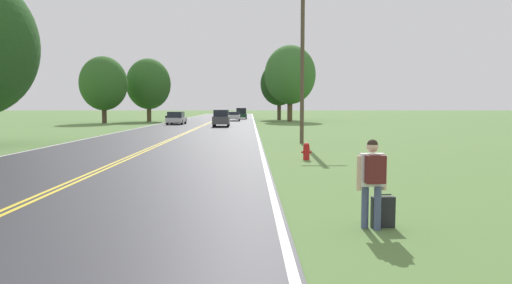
{
  "coord_description": "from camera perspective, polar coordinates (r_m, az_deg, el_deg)",
  "views": [
    {
      "loc": [
        5.37,
        -3.85,
        2.33
      ],
      "look_at": [
        5.58,
        11.46,
        1.09
      ],
      "focal_mm": 32.0,
      "sensor_mm": 36.0,
      "label": 1
    }
  ],
  "objects": [
    {
      "name": "hitchhiker_person",
      "position": [
        8.77,
        14.37,
        -3.99
      ],
      "size": [
        0.58,
        0.42,
        1.7
      ],
      "rotation": [
        0.0,
        0.0,
        1.66
      ],
      "color": "#475175",
      "rests_on": "ground"
    },
    {
      "name": "suitcase",
      "position": [
        9.12,
        15.58,
        -8.43
      ],
      "size": [
        0.45,
        0.18,
        0.65
      ],
      "rotation": [
        0.0,
        0.0,
        1.66
      ],
      "color": "black",
      "rests_on": "ground"
    },
    {
      "name": "fire_hydrant",
      "position": [
        19.53,
        6.32,
        -1.15
      ],
      "size": [
        0.43,
        0.27,
        0.74
      ],
      "color": "red",
      "rests_on": "ground"
    },
    {
      "name": "utility_pole_midground",
      "position": [
        28.08,
        5.81,
        9.67
      ],
      "size": [
        1.8,
        0.24,
        9.32
      ],
      "color": "brown",
      "rests_on": "ground"
    },
    {
      "name": "tree_left_verge",
      "position": [
        73.51,
        2.92,
        7.26
      ],
      "size": [
        6.01,
        6.01,
        9.2
      ],
      "color": "#473828",
      "rests_on": "ground"
    },
    {
      "name": "tree_behind_sign",
      "position": [
        67.69,
        -13.29,
        7.07
      ],
      "size": [
        6.3,
        6.3,
        9.01
      ],
      "color": "brown",
      "rests_on": "ground"
    },
    {
      "name": "tree_right_cluster",
      "position": [
        62.78,
        -18.53,
        6.95
      ],
      "size": [
        6.08,
        6.08,
        8.65
      ],
      "color": "#473828",
      "rests_on": "ground"
    },
    {
      "name": "tree_far_back",
      "position": [
        65.97,
        4.28,
        8.36
      ],
      "size": [
        7.3,
        7.3,
        10.87
      ],
      "color": "brown",
      "rests_on": "ground"
    },
    {
      "name": "car_dark_grey_suv_approaching",
      "position": [
        49.96,
        -4.35,
        3.04
      ],
      "size": [
        1.83,
        4.76,
        1.84
      ],
      "rotation": [
        0.0,
        0.0,
        -1.55
      ],
      "color": "black",
      "rests_on": "ground"
    },
    {
      "name": "car_silver_sedan_mid_near",
      "position": [
        56.14,
        -9.93,
        2.98
      ],
      "size": [
        2.0,
        4.17,
        1.55
      ],
      "rotation": [
        0.0,
        0.0,
        1.55
      ],
      "color": "black",
      "rests_on": "ground"
    },
    {
      "name": "car_black_sedan_mid_far",
      "position": [
        61.76,
        -10.1,
        3.09
      ],
      "size": [
        1.87,
        4.2,
        1.45
      ],
      "rotation": [
        0.0,
        0.0,
        1.57
      ],
      "color": "black",
      "rests_on": "ground"
    },
    {
      "name": "car_white_sedan_receding",
      "position": [
        68.26,
        -2.76,
        3.27
      ],
      "size": [
        1.82,
        4.51,
        1.35
      ],
      "rotation": [
        0.0,
        0.0,
        -1.56
      ],
      "color": "black",
      "rests_on": "ground"
    },
    {
      "name": "car_dark_green_van_distant",
      "position": [
        77.79,
        -1.84,
        3.61
      ],
      "size": [
        1.89,
        4.85,
        1.87
      ],
      "rotation": [
        0.0,
        0.0,
        -1.56
      ],
      "color": "black",
      "rests_on": "ground"
    }
  ]
}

